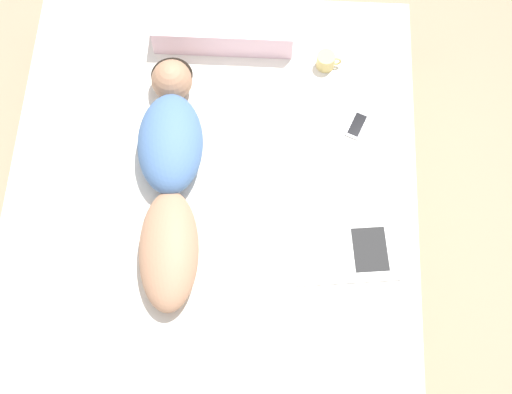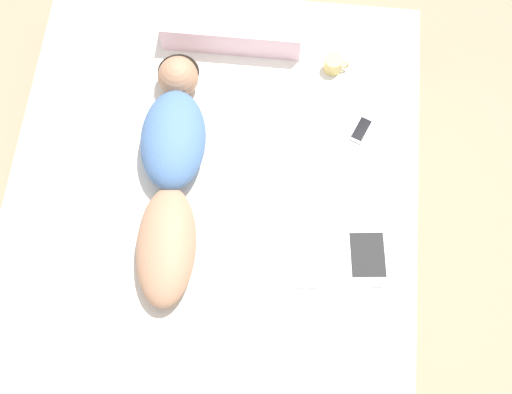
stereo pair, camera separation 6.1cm
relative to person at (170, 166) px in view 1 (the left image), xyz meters
The scene contains 7 objects.
ground_plane 0.63m from the person, 20.20° to the right, with size 12.00×12.00×0.00m, color #9E8466.
bed 0.40m from the person, 20.20° to the right, with size 1.97×2.27×0.50m.
person is the anchor object (origin of this frame).
open_magazine 0.89m from the person, 22.81° to the right, with size 0.50×0.35×0.01m.
coffee_mug 0.96m from the person, 41.74° to the left, with size 0.12×0.09×0.08m.
cell_phone 0.92m from the person, 19.20° to the left, with size 0.12×0.16×0.01m.
pillow 0.85m from the person, 76.79° to the left, with size 0.70×0.33×0.16m.
Camera 1 is at (0.27, -1.28, 3.55)m, focal length 50.00 mm.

